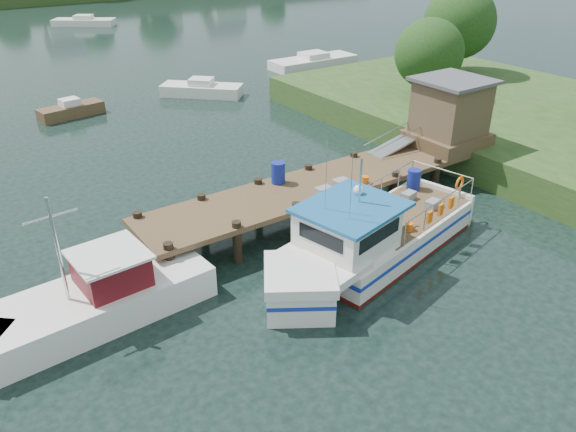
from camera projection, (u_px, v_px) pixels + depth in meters
ground_plane at (287, 224)px, 22.21m from camera, size 160.00×160.00×0.00m
near_shore at (560, 106)px, 29.26m from camera, size 16.00×30.00×7.76m
dock at (409, 138)px, 24.47m from camera, size 16.60×3.00×4.78m
lobster_boat at (368, 240)px, 19.31m from camera, size 10.25×4.77×4.91m
work_boat at (86, 303)px, 16.49m from camera, size 8.15×2.91×4.27m
moored_rowboat at (71, 110)px, 34.17m from camera, size 3.98×1.88×1.11m
moored_far at (84, 22)px, 63.78m from camera, size 6.88×5.87×1.16m
moored_b at (202, 89)px, 38.20m from camera, size 5.18×5.10×1.20m
moored_c at (313, 61)px, 45.84m from camera, size 7.41×2.65×1.16m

